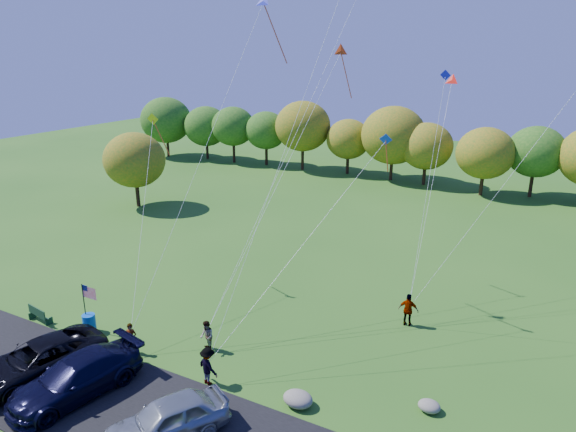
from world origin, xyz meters
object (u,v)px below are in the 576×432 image
flyer_d (408,310)px  park_bench (38,314)px  flyer_a (131,339)px  trash_barrel (89,323)px  flyer_b (207,336)px  minivan_dark (39,360)px  minivan_navy (76,378)px  flyer_c (208,366)px  minivan_silver (167,419)px

flyer_d → park_bench: flyer_d is taller
flyer_a → trash_barrel: size_ratio=1.59×
flyer_b → minivan_dark: bearing=-95.5°
minivan_navy → flyer_d: (10.69, 12.39, 0.02)m
flyer_c → park_bench: 11.28m
flyer_a → flyer_b: bearing=5.7°
minivan_silver → trash_barrel: (-8.75, 4.04, -0.36)m
minivan_navy → flyer_b: size_ratio=3.60×
minivan_silver → trash_barrel: minivan_silver is taller
minivan_navy → flyer_a: size_ratio=3.60×
minivan_silver → flyer_a: size_ratio=2.96×
park_bench → minivan_dark: bearing=-27.3°
minivan_dark → minivan_navy: minivan_navy is taller
flyer_d → flyer_c: bearing=50.6°
minivan_dark → trash_barrel: size_ratio=5.82×
minivan_dark → park_bench: size_ratio=3.56×
minivan_navy → flyer_c: flyer_c is taller
flyer_d → trash_barrel: flyer_d is taller
trash_barrel → flyer_d: bearing=30.6°
minivan_navy → trash_barrel: size_ratio=5.75×
flyer_b → flyer_c: (1.62, -2.07, 0.09)m
flyer_a → park_bench: flyer_a is taller
flyer_c → trash_barrel: flyer_c is taller
flyer_a → park_bench: bearing=155.3°
minivan_silver → flyer_c: size_ratio=2.66×
minivan_dark → flyer_b: bearing=58.5°
flyer_b → flyer_d: (7.92, 7.02, 0.12)m
park_bench → flyer_a: bearing=10.0°
flyer_a → flyer_d: flyer_d is taller
flyer_d → trash_barrel: bearing=26.0°
minivan_dark → flyer_d: bearing=56.8°
flyer_b → minivan_navy: bearing=-77.1°
flyer_b → minivan_silver: bearing=-27.1°
flyer_b → trash_barrel: (-6.43, -1.48, -0.29)m
minivan_dark → minivan_silver: bearing=11.8°
flyer_c → flyer_d: bearing=-108.7°
minivan_navy → flyer_c: size_ratio=3.24×
flyer_d → minivan_silver: bearing=61.3°
minivan_navy → trash_barrel: minivan_navy is taller
flyer_a → flyer_d: 14.16m
flyer_c → trash_barrel: 8.09m
flyer_c → minivan_silver: bearing=117.6°
minivan_silver → flyer_a: bearing=176.0°
flyer_b → flyer_d: bearing=81.6°
minivan_dark → trash_barrel: (-1.13, 3.73, -0.36)m
minivan_navy → flyer_d: 16.36m
minivan_silver → flyer_b: bearing=142.6°
minivan_navy → minivan_silver: 5.08m
minivan_silver → flyer_d: size_ratio=2.58×
minivan_silver → park_bench: size_ratio=2.88×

